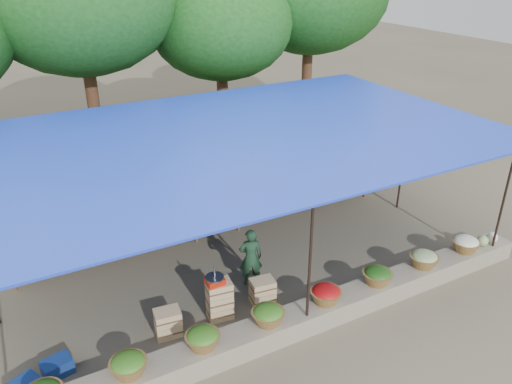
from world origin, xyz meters
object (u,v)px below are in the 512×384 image
blue_crate_front (57,367)px  crate_counter (218,304)px  weighing_scale (215,280)px  vendor_seated (251,257)px

blue_crate_front → crate_counter: bearing=-11.4°
weighing_scale → blue_crate_front: bearing=-179.4°
blue_crate_front → weighing_scale: bearing=-11.4°
vendor_seated → crate_counter: bearing=51.5°
crate_counter → blue_crate_front: 2.86m
crate_counter → vendor_seated: bearing=32.1°
crate_counter → blue_crate_front: bearing=-179.4°
vendor_seated → blue_crate_front: vendor_seated is taller
vendor_seated → blue_crate_front: (-3.85, -0.66, -0.50)m
crate_counter → blue_crate_front: (-2.85, -0.03, -0.17)m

